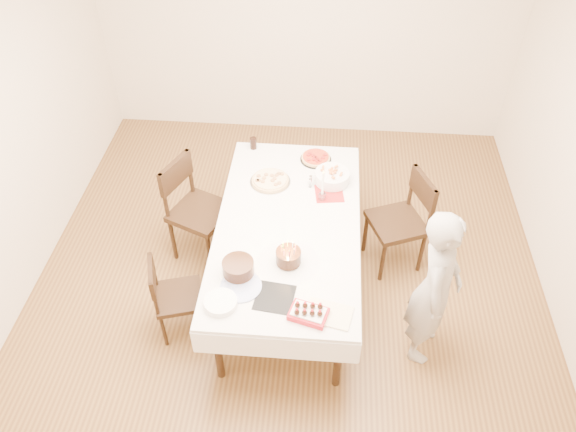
# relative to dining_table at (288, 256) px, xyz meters

# --- Properties ---
(floor) EXTENTS (5.00, 5.00, 0.00)m
(floor) POSITION_rel_dining_table_xyz_m (0.00, -0.03, -0.38)
(floor) COLOR brown
(floor) RESTS_ON ground
(wall_back) EXTENTS (4.50, 0.04, 2.70)m
(wall_back) POSITION_rel_dining_table_xyz_m (0.00, 2.47, 0.98)
(wall_back) COLOR beige
(wall_back) RESTS_ON floor
(dining_table) EXTENTS (1.63, 2.35, 0.75)m
(dining_table) POSITION_rel_dining_table_xyz_m (0.00, 0.00, 0.00)
(dining_table) COLOR silver
(dining_table) RESTS_ON floor
(chair_right_savory) EXTENTS (0.63, 0.63, 0.94)m
(chair_right_savory) POSITION_rel_dining_table_xyz_m (0.92, 0.38, 0.10)
(chair_right_savory) COLOR black
(chair_right_savory) RESTS_ON floor
(chair_left_savory) EXTENTS (0.67, 0.67, 0.99)m
(chair_left_savory) POSITION_rel_dining_table_xyz_m (-0.80, 0.35, 0.12)
(chair_left_savory) COLOR black
(chair_left_savory) RESTS_ON floor
(chair_left_dessert) EXTENTS (0.49, 0.49, 0.77)m
(chair_left_dessert) POSITION_rel_dining_table_xyz_m (-0.82, -0.51, 0.01)
(chair_left_dessert) COLOR black
(chair_left_dessert) RESTS_ON floor
(person) EXTENTS (0.46, 0.59, 1.42)m
(person) POSITION_rel_dining_table_xyz_m (1.11, -0.54, 0.33)
(person) COLOR #B4AFA9
(person) RESTS_ON floor
(pizza_white) EXTENTS (0.42, 0.42, 0.04)m
(pizza_white) POSITION_rel_dining_table_xyz_m (-0.20, 0.51, 0.40)
(pizza_white) COLOR beige
(pizza_white) RESTS_ON dining_table
(pizza_pepperoni) EXTENTS (0.36, 0.36, 0.04)m
(pizza_pepperoni) POSITION_rel_dining_table_xyz_m (0.18, 0.86, 0.40)
(pizza_pepperoni) COLOR red
(pizza_pepperoni) RESTS_ON dining_table
(red_placemat) EXTENTS (0.27, 0.27, 0.01)m
(red_placemat) POSITION_rel_dining_table_xyz_m (0.32, 0.40, 0.38)
(red_placemat) COLOR #B21E1E
(red_placemat) RESTS_ON dining_table
(pasta_bowl) EXTENTS (0.34, 0.34, 0.10)m
(pasta_bowl) POSITION_rel_dining_table_xyz_m (0.34, 0.56, 0.43)
(pasta_bowl) COLOR white
(pasta_bowl) RESTS_ON dining_table
(taper_candle) EXTENTS (0.08, 0.08, 0.31)m
(taper_candle) POSITION_rel_dining_table_xyz_m (0.26, 0.33, 0.53)
(taper_candle) COLOR white
(taper_candle) RESTS_ON dining_table
(shaker_pair) EXTENTS (0.09, 0.09, 0.08)m
(shaker_pair) POSITION_rel_dining_table_xyz_m (0.15, 0.47, 0.42)
(shaker_pair) COLOR white
(shaker_pair) RESTS_ON dining_table
(cola_glass) EXTENTS (0.07, 0.07, 0.11)m
(cola_glass) POSITION_rel_dining_table_xyz_m (-0.40, 0.99, 0.43)
(cola_glass) COLOR black
(cola_glass) RESTS_ON dining_table
(layer_cake) EXTENTS (0.37, 0.37, 0.12)m
(layer_cake) POSITION_rel_dining_table_xyz_m (-0.32, -0.55, 0.43)
(layer_cake) COLOR #381D0E
(layer_cake) RESTS_ON dining_table
(cake_board) EXTENTS (0.30, 0.30, 0.01)m
(cake_board) POSITION_rel_dining_table_xyz_m (-0.03, -0.75, 0.38)
(cake_board) COLOR black
(cake_board) RESTS_ON dining_table
(birthday_cake) EXTENTS (0.23, 0.23, 0.17)m
(birthday_cake) POSITION_rel_dining_table_xyz_m (0.04, -0.41, 0.47)
(birthday_cake) COLOR #3B2110
(birthday_cake) RESTS_ON dining_table
(strawberry_box) EXTENTS (0.29, 0.23, 0.07)m
(strawberry_box) POSITION_rel_dining_table_xyz_m (0.21, -0.89, 0.41)
(strawberry_box) COLOR #AD131D
(strawberry_box) RESTS_ON dining_table
(box_lid) EXTENTS (0.35, 0.27, 0.03)m
(box_lid) POSITION_rel_dining_table_xyz_m (0.35, -0.86, 0.38)
(box_lid) COLOR beige
(box_lid) RESTS_ON dining_table
(plate_stack) EXTENTS (0.28, 0.28, 0.05)m
(plate_stack) POSITION_rel_dining_table_xyz_m (-0.40, -0.84, 0.40)
(plate_stack) COLOR white
(plate_stack) RESTS_ON dining_table
(china_plate) EXTENTS (0.32, 0.32, 0.01)m
(china_plate) POSITION_rel_dining_table_xyz_m (-0.28, -0.67, 0.38)
(china_plate) COLOR white
(china_plate) RESTS_ON dining_table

